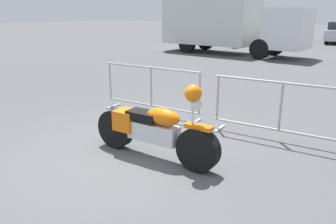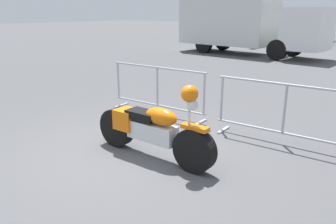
{
  "view_description": "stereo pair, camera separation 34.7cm",
  "coord_description": "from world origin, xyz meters",
  "px_view_note": "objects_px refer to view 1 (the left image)",
  "views": [
    {
      "loc": [
        3.26,
        -3.51,
        2.21
      ],
      "look_at": [
        0.42,
        0.68,
        0.65
      ],
      "focal_mm": 35.0,
      "sensor_mm": 36.0,
      "label": 1
    },
    {
      "loc": [
        3.54,
        -3.3,
        2.21
      ],
      "look_at": [
        0.42,
        0.68,
        0.65
      ],
      "focal_mm": 35.0,
      "sensor_mm": 36.0,
      "label": 2
    }
  ],
  "objects_px": {
    "box_truck": "(225,23)",
    "parked_car_maroon": "(295,32)",
    "motorcycle": "(153,129)",
    "crowd_barrier_near": "(151,90)",
    "crowd_barrier_far": "(280,111)",
    "parked_car_green": "(256,31)",
    "parked_car_blue": "(222,29)"
  },
  "relations": [
    {
      "from": "box_truck",
      "to": "parked_car_maroon",
      "type": "distance_m",
      "value": 10.09
    },
    {
      "from": "motorcycle",
      "to": "box_truck",
      "type": "height_order",
      "value": "box_truck"
    },
    {
      "from": "motorcycle",
      "to": "crowd_barrier_near",
      "type": "distance_m",
      "value": 2.29
    },
    {
      "from": "crowd_barrier_far",
      "to": "parked_car_green",
      "type": "height_order",
      "value": "parked_car_green"
    },
    {
      "from": "crowd_barrier_near",
      "to": "crowd_barrier_far",
      "type": "relative_size",
      "value": 1.0
    },
    {
      "from": "parked_car_blue",
      "to": "parked_car_maroon",
      "type": "bearing_deg",
      "value": -94.51
    },
    {
      "from": "crowd_barrier_far",
      "to": "parked_car_blue",
      "type": "relative_size",
      "value": 0.54
    },
    {
      "from": "parked_car_maroon",
      "to": "crowd_barrier_near",
      "type": "bearing_deg",
      "value": -176.56
    },
    {
      "from": "parked_car_blue",
      "to": "crowd_barrier_far",
      "type": "bearing_deg",
      "value": -154.6
    },
    {
      "from": "crowd_barrier_far",
      "to": "parked_car_blue",
      "type": "bearing_deg",
      "value": 117.7
    },
    {
      "from": "motorcycle",
      "to": "crowd_barrier_far",
      "type": "height_order",
      "value": "motorcycle"
    },
    {
      "from": "parked_car_green",
      "to": "box_truck",
      "type": "bearing_deg",
      "value": -171.95
    },
    {
      "from": "motorcycle",
      "to": "crowd_barrier_near",
      "type": "height_order",
      "value": "motorcycle"
    },
    {
      "from": "box_truck",
      "to": "parked_car_blue",
      "type": "xyz_separation_m",
      "value": [
        -4.95,
        10.2,
        -0.86
      ]
    },
    {
      "from": "parked_car_green",
      "to": "parked_car_maroon",
      "type": "relative_size",
      "value": 1.01
    },
    {
      "from": "crowd_barrier_near",
      "to": "parked_car_blue",
      "type": "distance_m",
      "value": 22.86
    },
    {
      "from": "crowd_barrier_near",
      "to": "box_truck",
      "type": "xyz_separation_m",
      "value": [
        -3.41,
        11.08,
        1.08
      ]
    },
    {
      "from": "box_truck",
      "to": "crowd_barrier_far",
      "type": "bearing_deg",
      "value": -56.74
    },
    {
      "from": "parked_car_green",
      "to": "crowd_barrier_near",
      "type": "bearing_deg",
      "value": -168.33
    },
    {
      "from": "crowd_barrier_far",
      "to": "parked_car_maroon",
      "type": "relative_size",
      "value": 0.59
    },
    {
      "from": "parked_car_maroon",
      "to": "parked_car_blue",
      "type": "bearing_deg",
      "value": 85.49
    },
    {
      "from": "parked_car_blue",
      "to": "parked_car_green",
      "type": "xyz_separation_m",
      "value": [
        3.12,
        -0.22,
        -0.06
      ]
    },
    {
      "from": "crowd_barrier_near",
      "to": "crowd_barrier_far",
      "type": "bearing_deg",
      "value": 0.0
    },
    {
      "from": "parked_car_green",
      "to": "parked_car_maroon",
      "type": "height_order",
      "value": "parked_car_green"
    },
    {
      "from": "crowd_barrier_far",
      "to": "parked_car_blue",
      "type": "distance_m",
      "value": 24.03
    },
    {
      "from": "crowd_barrier_near",
      "to": "box_truck",
      "type": "bearing_deg",
      "value": 107.13
    },
    {
      "from": "crowd_barrier_far",
      "to": "parked_car_maroon",
      "type": "height_order",
      "value": "parked_car_maroon"
    },
    {
      "from": "box_truck",
      "to": "parked_car_green",
      "type": "bearing_deg",
      "value": 104.29
    },
    {
      "from": "motorcycle",
      "to": "parked_car_maroon",
      "type": "height_order",
      "value": "parked_car_maroon"
    },
    {
      "from": "motorcycle",
      "to": "crowd_barrier_near",
      "type": "relative_size",
      "value": 0.9
    },
    {
      "from": "motorcycle",
      "to": "box_truck",
      "type": "relative_size",
      "value": 0.28
    },
    {
      "from": "parked_car_maroon",
      "to": "parked_car_green",
      "type": "bearing_deg",
      "value": 87.38
    }
  ]
}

